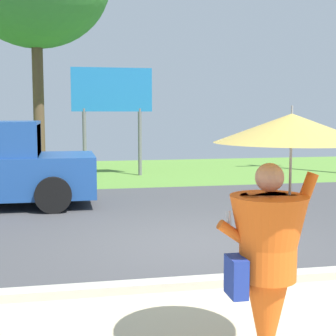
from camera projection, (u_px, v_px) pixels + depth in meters
The scene contains 3 objects.
ground_plane at pixel (162, 211), 10.99m from camera, with size 40.00×22.00×0.20m.
monk_pedestrian at pixel (275, 230), 3.87m from camera, with size 1.18×1.18×2.13m.
roadside_billboard at pixel (112, 98), 16.30m from camera, with size 2.60×0.12×3.50m.
Camera 1 is at (-2.03, -7.68, 2.08)m, focal length 54.12 mm.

